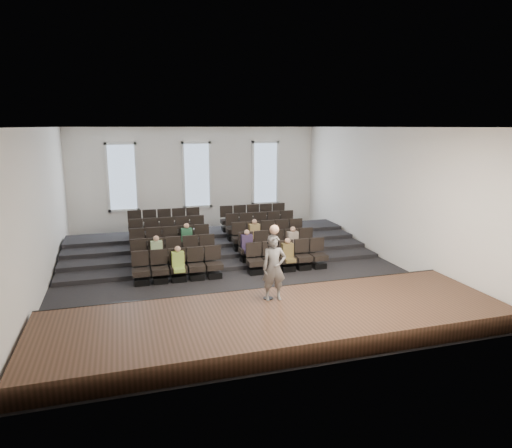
% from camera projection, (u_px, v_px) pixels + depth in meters
% --- Properties ---
extents(ground, '(14.00, 14.00, 0.00)m').
position_uv_depth(ground, '(231.00, 270.00, 16.24)').
color(ground, black).
rests_on(ground, ground).
extents(ceiling, '(12.00, 14.00, 0.02)m').
position_uv_depth(ceiling, '(229.00, 127.00, 15.19)').
color(ceiling, white).
rests_on(ceiling, ground).
extents(wall_back, '(12.00, 0.04, 5.00)m').
position_uv_depth(wall_back, '(197.00, 179.00, 22.30)').
color(wall_back, white).
rests_on(wall_back, ground).
extents(wall_front, '(12.00, 0.04, 5.00)m').
position_uv_depth(wall_front, '(311.00, 255.00, 9.14)').
color(wall_front, white).
rests_on(wall_front, ground).
extents(wall_left, '(0.04, 14.00, 5.00)m').
position_uv_depth(wall_left, '(40.00, 210.00, 14.04)').
color(wall_left, white).
rests_on(wall_left, ground).
extents(wall_right, '(0.04, 14.00, 5.00)m').
position_uv_depth(wall_right, '(384.00, 194.00, 17.40)').
color(wall_right, white).
rests_on(wall_right, ground).
extents(stage, '(11.80, 3.60, 0.50)m').
position_uv_depth(stage, '(279.00, 321.00, 11.41)').
color(stage, '#482D1F').
rests_on(stage, ground).
extents(stage_lip, '(11.80, 0.06, 0.52)m').
position_uv_depth(stage_lip, '(258.00, 296.00, 13.07)').
color(stage_lip, black).
rests_on(stage_lip, ground).
extents(risers, '(11.80, 4.80, 0.60)m').
position_uv_depth(risers, '(213.00, 244.00, 19.17)').
color(risers, black).
rests_on(risers, ground).
extents(seating_rows, '(6.80, 4.70, 1.67)m').
position_uv_depth(seating_rows, '(221.00, 242.00, 17.54)').
color(seating_rows, black).
rests_on(seating_rows, ground).
extents(windows, '(8.44, 0.10, 3.24)m').
position_uv_depth(windows, '(197.00, 175.00, 22.19)').
color(windows, white).
rests_on(windows, wall_back).
extents(audience, '(5.45, 2.64, 1.10)m').
position_uv_depth(audience, '(231.00, 245.00, 16.52)').
color(audience, '#99BA4A').
rests_on(audience, seating_rows).
extents(speaker, '(0.67, 0.47, 1.76)m').
position_uv_depth(speaker, '(274.00, 268.00, 12.01)').
color(speaker, '#65625F').
rests_on(speaker, stage).
extents(mic_stand, '(0.26, 0.26, 1.58)m').
position_uv_depth(mic_stand, '(268.00, 282.00, 12.14)').
color(mic_stand, black).
rests_on(mic_stand, stage).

